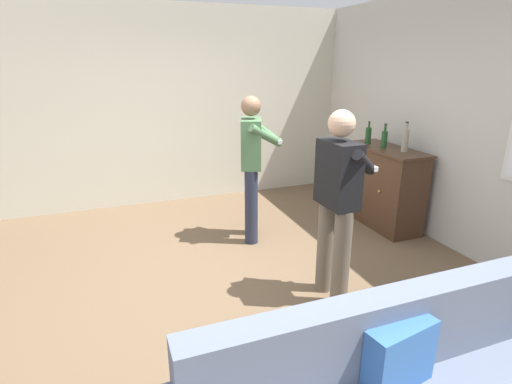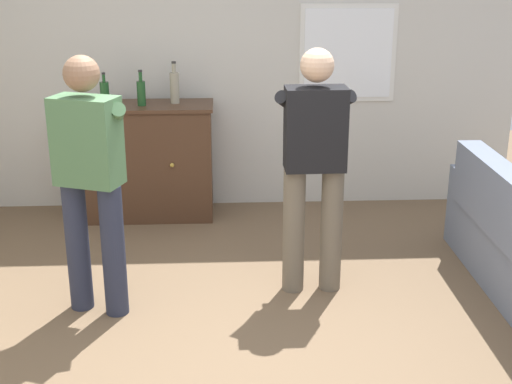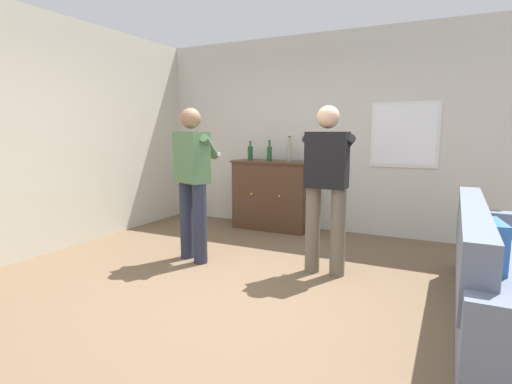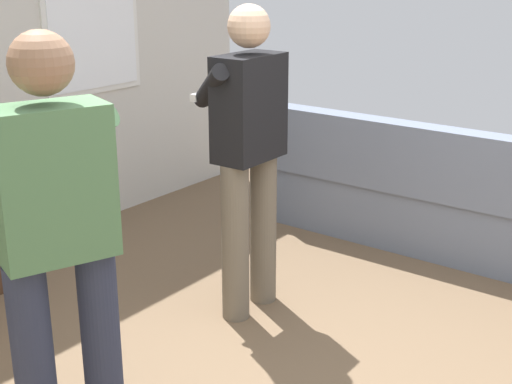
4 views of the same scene
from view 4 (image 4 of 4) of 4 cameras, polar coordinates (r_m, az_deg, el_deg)
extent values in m
cube|color=silver|center=(5.28, -12.96, 12.31)|extent=(0.86, 0.02, 0.86)
cube|color=white|center=(5.28, -12.93, 12.31)|extent=(0.78, 0.03, 0.78)
cube|color=slate|center=(5.01, 14.14, -1.98)|extent=(0.55, 2.27, 0.42)
cube|color=slate|center=(4.69, 13.56, 2.36)|extent=(0.18, 2.27, 0.46)
cube|color=slate|center=(5.52, 2.59, 1.68)|extent=(0.55, 0.18, 0.64)
cube|color=#386BB7|center=(4.82, 14.14, 2.11)|extent=(0.21, 0.42, 0.36)
cylinder|color=#282D42|center=(2.83, -17.25, -13.69)|extent=(0.15, 0.15, 0.88)
cylinder|color=#282D42|center=(2.89, -12.21, -12.49)|extent=(0.15, 0.15, 0.88)
cube|color=#4C754C|center=(2.57, -15.98, 0.68)|extent=(0.45, 0.34, 0.55)
sphere|color=#8C664C|center=(2.48, -16.82, 9.85)|extent=(0.22, 0.22, 0.22)
cylinder|color=#4C754C|center=(2.66, -19.58, 3.40)|extent=(0.41, 0.32, 0.29)
cylinder|color=#4C754C|center=(2.72, -14.89, 4.15)|extent=(0.20, 0.44, 0.29)
cube|color=white|center=(2.86, -17.95, 2.79)|extent=(0.15, 0.09, 0.04)
cylinder|color=#6B6051|center=(3.83, -1.67, -4.09)|extent=(0.15, 0.15, 0.88)
cylinder|color=#6B6051|center=(4.03, 0.58, -2.94)|extent=(0.15, 0.15, 0.88)
cube|color=black|center=(3.72, -0.55, 6.76)|extent=(0.40, 0.23, 0.55)
sphere|color=#D8AD8C|center=(3.66, -0.57, 13.14)|extent=(0.22, 0.22, 0.22)
cylinder|color=black|center=(3.71, -3.63, 8.42)|extent=(0.32, 0.41, 0.29)
cylinder|color=black|center=(3.89, -1.46, 8.90)|extent=(0.33, 0.40, 0.29)
cube|color=white|center=(3.91, -4.36, 7.66)|extent=(0.15, 0.04, 0.04)
camera|label=1|loc=(5.63, 33.77, 16.91)|focal=28.00mm
camera|label=2|loc=(3.26, 84.41, 8.97)|focal=50.00mm
camera|label=3|loc=(4.34, 58.09, 3.45)|focal=28.00mm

